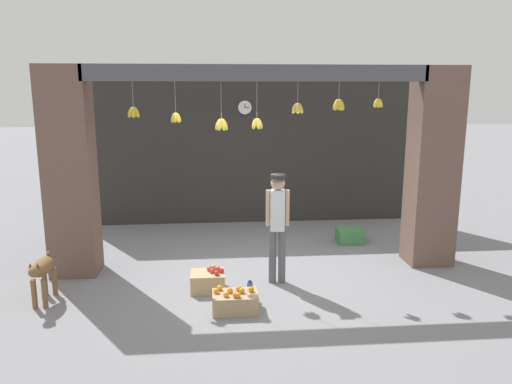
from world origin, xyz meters
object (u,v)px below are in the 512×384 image
shopkeeper (277,220)px  fruit_crate_apples (208,281)px  produce_box_green (350,236)px  dog (42,271)px  fruit_crate_oranges (235,301)px  water_bottle (250,290)px  wall_clock (245,107)px

shopkeeper → fruit_crate_apples: bearing=15.8°
fruit_crate_apples → produce_box_green: (2.62, 2.01, -0.01)m
dog → fruit_crate_apples: bearing=95.9°
fruit_crate_oranges → fruit_crate_apples: size_ratio=1.23×
fruit_crate_oranges → water_bottle: size_ratio=2.19×
produce_box_green → dog: bearing=-155.2°
fruit_crate_apples → shopkeeper: bearing=11.7°
fruit_crate_oranges → fruit_crate_apples: fruit_crate_apples is taller
shopkeeper → fruit_crate_oranges: bearing=58.0°
fruit_crate_oranges → produce_box_green: 3.54m
shopkeeper → fruit_crate_oranges: size_ratio=2.78×
fruit_crate_apples → water_bottle: 0.68m
fruit_crate_apples → produce_box_green: size_ratio=1.02×
water_bottle → fruit_crate_apples: bearing=148.0°
fruit_crate_apples → wall_clock: size_ratio=1.63×
wall_clock → water_bottle: bearing=-92.8°
fruit_crate_oranges → water_bottle: fruit_crate_oranges is taller
fruit_crate_oranges → wall_clock: 4.91m
dog → wall_clock: 5.24m
fruit_crate_oranges → wall_clock: wall_clock is taller
water_bottle → dog: bearing=177.2°
produce_box_green → water_bottle: bearing=-130.9°
dog → shopkeeper: (3.23, 0.43, 0.52)m
water_bottle → wall_clock: (0.20, 3.96, 2.32)m
dog → shopkeeper: 3.29m
produce_box_green → wall_clock: (-1.85, 1.59, 2.31)m
dog → produce_box_green: dog is taller
fruit_crate_apples → water_bottle: fruit_crate_apples is taller
dog → produce_box_green: bearing=115.0°
produce_box_green → wall_clock: wall_clock is taller
shopkeeper → water_bottle: shopkeeper is taller
dog → shopkeeper: bearing=97.8°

